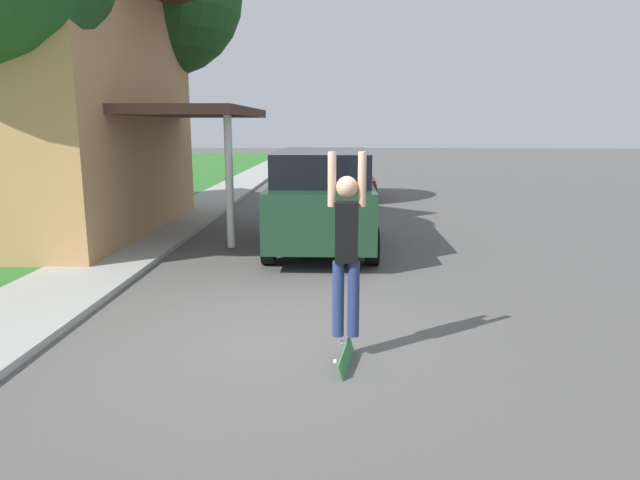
% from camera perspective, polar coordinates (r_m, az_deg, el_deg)
% --- Properties ---
extents(ground_plane, '(120.00, 120.00, 0.00)m').
position_cam_1_polar(ground_plane, '(7.17, -4.40, -9.69)').
color(ground_plane, '#54514F').
extents(sidewalk, '(1.80, 80.00, 0.10)m').
position_cam_1_polar(sidewalk, '(13.61, -16.77, 0.22)').
color(sidewalk, '#9E9E99').
rests_on(sidewalk, ground_plane).
extents(suv_parked, '(2.18, 4.59, 2.06)m').
position_cam_1_polar(suv_parked, '(11.98, 0.28, 4.39)').
color(suv_parked, '#193823').
rests_on(suv_parked, ground_plane).
extents(car_down_street, '(1.88, 4.07, 1.31)m').
position_cam_1_polar(car_down_street, '(20.83, 2.88, 5.99)').
color(car_down_street, maroon).
rests_on(car_down_street, ground_plane).
extents(skateboarder, '(0.41, 0.24, 2.05)m').
position_cam_1_polar(skateboarder, '(6.20, 2.66, -0.28)').
color(skateboarder, navy).
rests_on(skateboarder, ground_plane).
extents(skateboard, '(0.24, 0.80, 0.27)m').
position_cam_1_polar(skateboard, '(6.34, 2.59, -11.79)').
color(skateboard, '#337F3D').
rests_on(skateboard, ground_plane).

